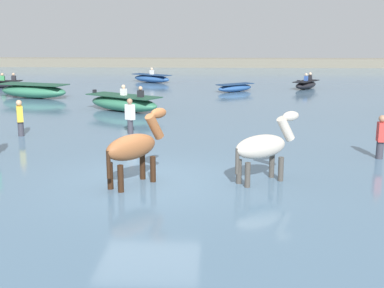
% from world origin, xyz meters
% --- Properties ---
extents(ground_plane, '(120.00, 120.00, 0.00)m').
position_xyz_m(ground_plane, '(0.00, 0.00, 0.00)').
color(ground_plane, '#84755B').
extents(water_surface, '(90.00, 90.00, 0.38)m').
position_xyz_m(water_surface, '(0.00, 10.00, 0.19)').
color(water_surface, slate).
rests_on(water_surface, ground).
extents(horse_lead_chestnut, '(1.45, 1.74, 2.11)m').
position_xyz_m(horse_lead_chestnut, '(-0.28, -0.26, 1.25)').
color(horse_lead_chestnut, brown).
rests_on(horse_lead_chestnut, ground).
extents(horse_trailing_pinto, '(1.74, 1.29, 2.03)m').
position_xyz_m(horse_trailing_pinto, '(2.76, 0.10, 1.20)').
color(horse_trailing_pinto, beige).
rests_on(horse_trailing_pinto, ground).
extents(boat_distant_east, '(3.13, 2.56, 1.05)m').
position_xyz_m(boat_distant_east, '(-2.84, 23.97, 0.66)').
color(boat_distant_east, '#28518E').
rests_on(boat_distant_east, water_surface).
extents(boat_mid_outer, '(2.07, 2.54, 0.98)m').
position_xyz_m(boat_mid_outer, '(7.42, 20.35, 0.64)').
color(boat_mid_outer, black).
rests_on(boat_mid_outer, water_surface).
extents(boat_near_starboard, '(2.46, 2.15, 0.48)m').
position_xyz_m(boat_near_starboard, '(2.86, 18.56, 0.61)').
color(boat_near_starboard, '#28518E').
rests_on(boat_near_starboard, water_surface).
extents(boat_far_inshore, '(3.87, 3.06, 1.20)m').
position_xyz_m(boat_far_inshore, '(-2.51, 10.84, 0.74)').
color(boat_far_inshore, '#337556').
rests_on(boat_far_inshore, water_surface).
extents(boat_far_offshore, '(4.23, 2.42, 0.77)m').
position_xyz_m(boat_far_offshore, '(-8.25, 15.22, 0.76)').
color(boat_far_offshore, '#337556').
rests_on(boat_far_offshore, water_surface).
extents(boat_distant_west, '(2.55, 1.02, 0.95)m').
position_xyz_m(boat_distant_west, '(-11.98, 20.04, 0.64)').
color(boat_distant_west, black).
rests_on(boat_distant_west, water_surface).
extents(person_wading_mid, '(0.38, 0.35, 1.63)m').
position_xyz_m(person_wading_mid, '(-1.37, 5.73, 0.87)').
color(person_wading_mid, '#383842').
rests_on(person_wading_mid, ground).
extents(person_wading_close, '(0.23, 0.34, 1.63)m').
position_xyz_m(person_wading_close, '(6.30, 2.48, 0.87)').
color(person_wading_close, '#383842').
rests_on(person_wading_close, ground).
extents(person_onlooker_left, '(0.31, 0.37, 1.63)m').
position_xyz_m(person_onlooker_left, '(-5.09, 5.16, 0.87)').
color(person_onlooker_left, '#383842').
rests_on(person_onlooker_left, ground).
extents(far_shoreline, '(80.00, 2.40, 1.25)m').
position_xyz_m(far_shoreline, '(0.00, 40.20, 0.62)').
color(far_shoreline, '#706B5B').
rests_on(far_shoreline, ground).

